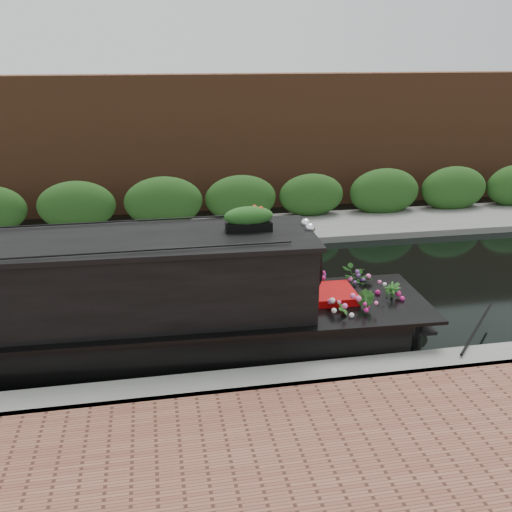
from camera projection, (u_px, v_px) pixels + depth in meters
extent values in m
plane|color=black|center=(166.00, 304.00, 11.09)|extent=(80.00, 80.00, 0.00)
cube|color=gray|center=(175.00, 401.00, 8.04)|extent=(40.00, 0.60, 0.50)
cube|color=slate|center=(160.00, 238.00, 14.97)|extent=(40.00, 2.40, 0.34)
cube|color=#204818|center=(159.00, 228.00, 15.80)|extent=(40.00, 1.10, 2.80)
cube|color=brown|center=(158.00, 209.00, 17.74)|extent=(40.00, 1.00, 8.00)
cube|color=black|center=(33.00, 287.00, 8.58)|extent=(8.51, 1.91, 1.24)
cube|color=black|center=(27.00, 245.00, 8.36)|extent=(8.66, 2.06, 0.07)
cube|color=#AB0607|center=(306.00, 268.00, 9.32)|extent=(0.11, 1.61, 1.24)
cube|color=black|center=(240.00, 289.00, 8.33)|extent=(0.83, 0.06, 0.51)
cube|color=#AB0607|center=(332.00, 303.00, 9.63)|extent=(0.77, 0.85, 0.46)
sphere|color=white|center=(310.00, 228.00, 8.95)|extent=(0.17, 0.17, 0.17)
sphere|color=white|center=(306.00, 223.00, 9.19)|extent=(0.17, 0.17, 0.17)
cube|color=black|center=(249.00, 226.00, 8.89)|extent=(0.73, 0.26, 0.14)
ellipsoid|color=red|center=(249.00, 215.00, 8.83)|extent=(0.80, 0.26, 0.22)
imported|color=#22551C|center=(342.00, 317.00, 9.03)|extent=(0.29, 0.33, 0.52)
imported|color=#22551C|center=(364.00, 310.00, 9.17)|extent=(0.33, 0.38, 0.63)
imported|color=#22551C|center=(358.00, 283.00, 10.25)|extent=(0.73, 0.71, 0.62)
imported|color=#22551C|center=(391.00, 299.00, 9.62)|extent=(0.40, 0.40, 0.58)
imported|color=#22551C|center=(320.00, 285.00, 10.18)|extent=(0.22, 0.32, 0.58)
cylinder|color=brown|center=(417.00, 322.00, 10.07)|extent=(0.29, 0.38, 0.29)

